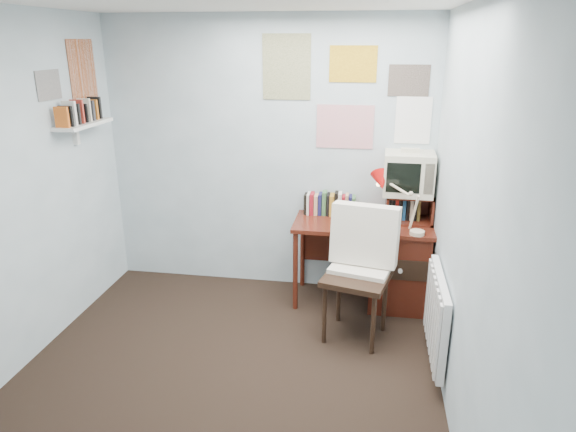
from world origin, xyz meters
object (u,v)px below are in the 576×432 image
desk_chair (356,278)px  desk_lamp (419,209)px  crt_tv (409,171)px  wall_shelf (83,124)px  radiator (437,316)px  desk (392,262)px  tv_riser (409,207)px

desk_chair → desk_lamp: bearing=53.7°
crt_tv → wall_shelf: wall_shelf is taller
radiator → wall_shelf: bearing=169.1°
crt_tv → radiator: (0.19, -1.06, -0.79)m
desk_chair → wall_shelf: wall_shelf is taller
desk_chair → crt_tv: size_ratio=2.47×
crt_tv → radiator: 1.33m
desk_lamp → wall_shelf: 2.82m
desk_lamp → desk: bearing=145.2°
desk_chair → tv_riser: size_ratio=2.57×
desk_chair → desk_lamp: size_ratio=2.34×
crt_tv → radiator: size_ratio=0.52×
desk → radiator: 0.97m
desk_chair → radiator: (0.58, -0.32, -0.09)m
tv_riser → radiator: bearing=-80.7°
desk_chair → wall_shelf: bearing=-171.7°
crt_tv → radiator: bearing=-78.2°
desk → tv_riser: tv_riser is taller
radiator → crt_tv: bearing=100.4°
desk → desk_lamp: (0.17, -0.22, 0.57)m
desk_lamp → radiator: bearing=-64.0°
radiator → wall_shelf: wall_shelf is taller
desk → desk_chair: bearing=-115.9°
desk_chair → tv_riser: (0.41, 0.72, 0.37)m
desk_chair → tv_riser: desk_chair is taller
desk_chair → desk_lamp: desk_lamp is taller
desk_chair → desk: bearing=78.2°
tv_riser → desk_lamp: bearing=-80.5°
desk_lamp → desk_chair: bearing=-123.5°
desk_lamp → radiator: 0.91m
desk_lamp → crt_tv: bearing=119.6°
wall_shelf → desk: bearing=8.4°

